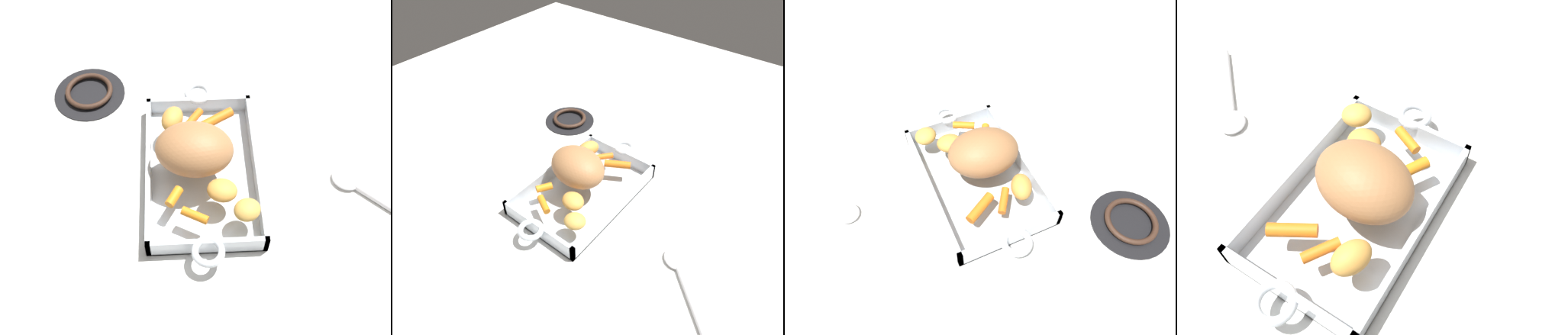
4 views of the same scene
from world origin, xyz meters
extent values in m
plane|color=silver|center=(0.00, 0.00, 0.00)|extent=(2.18, 2.18, 0.00)
cube|color=silver|center=(0.00, 0.00, 0.00)|extent=(0.35, 0.23, 0.01)
cube|color=silver|center=(0.00, 0.11, 0.02)|extent=(0.35, 0.01, 0.04)
cube|color=silver|center=(0.00, -0.11, 0.02)|extent=(0.35, 0.01, 0.04)
cube|color=silver|center=(0.17, 0.00, 0.02)|extent=(0.01, 0.23, 0.04)
cube|color=silver|center=(-0.17, 0.00, 0.02)|extent=(0.01, 0.23, 0.04)
torus|color=silver|center=(0.19, 0.00, 0.04)|extent=(0.06, 0.06, 0.01)
torus|color=silver|center=(-0.19, 0.00, 0.04)|extent=(0.06, 0.06, 0.01)
ellipsoid|color=#A56E43|center=(0.00, -0.02, 0.09)|extent=(0.14, 0.17, 0.09)
cylinder|color=orange|center=(-0.11, -0.01, 0.06)|extent=(0.06, 0.05, 0.02)
cylinder|color=orange|center=(-0.10, 0.04, 0.06)|extent=(0.05, 0.07, 0.02)
cylinder|color=orange|center=(0.12, -0.02, 0.06)|extent=(0.04, 0.05, 0.02)
cylinder|color=orange|center=(0.08, -0.06, 0.06)|extent=(0.04, 0.04, 0.02)
ellipsoid|color=gold|center=(0.08, 0.03, 0.06)|extent=(0.06, 0.07, 0.03)
ellipsoid|color=gold|center=(0.12, 0.08, 0.06)|extent=(0.06, 0.07, 0.03)
ellipsoid|color=gold|center=(-0.10, -0.06, 0.07)|extent=(0.07, 0.06, 0.04)
cylinder|color=black|center=(-0.24, -0.25, 0.00)|extent=(0.16, 0.16, 0.01)
torus|color=#382319|center=(-0.24, -0.25, 0.01)|extent=(0.11, 0.11, 0.01)
cylinder|color=white|center=(0.11, 0.38, 0.01)|extent=(0.14, 0.15, 0.02)
ellipsoid|color=white|center=(0.03, 0.29, 0.01)|extent=(0.08, 0.08, 0.02)
camera|label=1|loc=(0.56, -0.04, 0.86)|focal=45.50mm
camera|label=2|loc=(0.51, 0.42, 0.71)|focal=33.06mm
camera|label=3|loc=(-0.42, 0.18, 0.64)|focal=30.85mm
camera|label=4|loc=(-0.26, -0.19, 0.56)|focal=36.90mm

